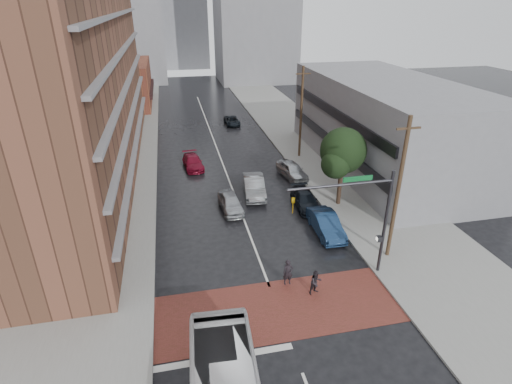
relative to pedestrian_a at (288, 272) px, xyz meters
name	(u,v)px	position (x,y,z in m)	size (l,w,h in m)	color
ground	(280,315)	(-1.18, -2.57, -0.88)	(160.00, 160.00, 0.00)	black
crosswalk	(278,309)	(-1.18, -2.07, -0.87)	(14.00, 5.00, 0.02)	maroon
sidewalk_west	(114,167)	(-12.68, 22.43, -0.80)	(9.00, 90.00, 0.15)	gray
sidewalk_east	(318,151)	(10.32, 22.43, -0.80)	(9.00, 90.00, 0.15)	gray
apartment_block	(58,27)	(-15.18, 21.43, 13.12)	(10.00, 44.00, 28.00)	brown
storefront_west	(125,84)	(-13.18, 51.43, 2.62)	(8.00, 16.00, 7.00)	brown
building_east	(384,124)	(15.32, 17.43, 3.62)	(11.00, 26.00, 9.00)	gray
distant_tower_west	(116,0)	(-15.18, 75.43, 15.12)	(18.00, 16.00, 32.00)	gray
distant_tower_center	(182,18)	(-1.18, 92.43, 11.12)	(12.00, 10.00, 24.00)	gray
street_tree	(343,153)	(7.34, 9.46, 3.85)	(4.20, 4.10, 6.90)	#332319
signal_mast	(365,211)	(4.67, -0.07, 3.85)	(6.50, 0.30, 7.20)	#2D2D33
utility_pole_near	(398,190)	(7.62, 1.43, 4.26)	(1.60, 0.26, 10.00)	#473321
utility_pole_far	(301,112)	(7.62, 21.43, 4.26)	(1.60, 0.26, 10.00)	#473321
pedestrian_a	(288,272)	(0.00, 0.00, 0.00)	(0.64, 0.42, 1.76)	black
pedestrian_b	(316,282)	(1.40, -1.18, -0.08)	(0.78, 0.61, 1.60)	black
car_travel_a	(231,203)	(-1.97, 10.37, -0.16)	(1.70, 4.24, 1.44)	#A2A5A9
car_travel_b	(254,186)	(0.58, 12.91, -0.03)	(1.79, 5.14, 1.69)	#93979A
car_travel_c	(193,162)	(-4.40, 20.63, -0.23)	(1.82, 4.49, 1.30)	maroon
suv_travel	(232,121)	(2.23, 35.89, -0.30)	(1.91, 4.14, 1.15)	black
car_parked_near	(326,224)	(4.52, 5.22, -0.09)	(1.68, 4.82, 1.59)	navy
car_parked_mid	(305,200)	(4.39, 9.68, -0.22)	(1.84, 4.52, 1.31)	black
car_parked_far	(292,170)	(5.12, 16.03, -0.10)	(1.84, 4.58, 1.56)	#B8BDC1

